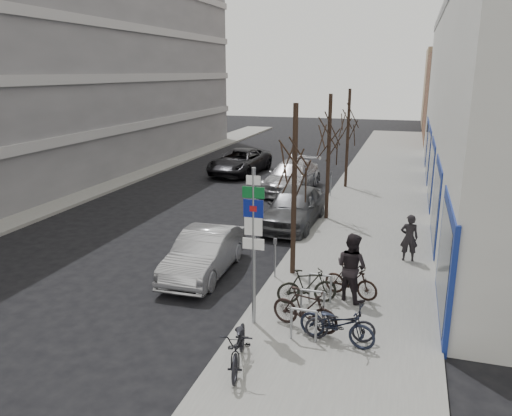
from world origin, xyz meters
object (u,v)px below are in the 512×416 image
Objects in this scene: bike_near_right at (305,309)px; pedestrian_near at (409,238)px; meter_mid at (310,209)px; parked_car_front at (204,253)px; bike_mid_curb at (337,320)px; bike_rack at (312,301)px; parked_car_back at (292,177)px; highway_sign_pole at (254,238)px; meter_back at (331,182)px; lane_car at (240,162)px; tree_far at (349,115)px; pedestrian_far at (351,266)px; bike_mid_inner at (307,286)px; tree_near at (295,150)px; tree_mid at (330,128)px; bike_near_left at (239,342)px; meter_front at (275,254)px; parked_car_mid at (294,207)px; bike_far_inner at (351,281)px; bike_far_curb at (340,321)px.

pedestrian_near reaches higher than bike_near_right.
meter_mid is 6.07m from parked_car_front.
pedestrian_near is at bearing -2.45° from bike_mid_curb.
parked_car_back reaches higher than bike_rack.
parked_car_front is (-2.60, 2.91, -1.74)m from highway_sign_pole.
lane_car is at bearing 143.82° from meter_back.
pedestrian_far is at bearing -82.11° from tree_far.
bike_mid_curb is 5.77m from parked_car_front.
pedestrian_near is (2.63, 4.23, 0.30)m from bike_mid_inner.
bike_rack is at bearing -70.26° from parked_car_back.
tree_near is (-1.20, 2.90, 3.44)m from bike_rack.
tree_mid is at bearing 66.69° from parked_car_front.
bike_rack is 0.41× the size of tree_near.
pedestrian_near is (6.31, 2.82, 0.24)m from parked_car_front.
bike_mid_curb is (1.88, 1.63, -0.02)m from bike_near_left.
parked_car_mid is at bearing 97.27° from meter_front.
tree_near is at bearing 10.26° from parked_car_front.
bike_far_inner is (2.19, 2.28, -1.82)m from highway_sign_pole.
bike_far_inner is at bearing 11.43° from bike_mid_curb.
bike_mid_inner is 14.17m from parked_car_back.
bike_mid_curb is at bearing 28.52° from bike_near_left.
tree_far is at bearing -13.32° from lane_car.
parked_car_back is 11.37m from pedestrian_near.
parked_car_mid is (-3.23, 9.11, 0.18)m from bike_far_curb.
tree_near reaches higher than bike_rack.
bike_mid_curb is at bearing -83.33° from tree_far.
tree_near is at bearing 25.53° from pedestrian_near.
bike_near_left is 0.34× the size of lane_car.
lane_car is at bearing 110.04° from highway_sign_pole.
meter_mid is at bearing 65.45° from parked_car_front.
meter_front is at bearing -90.00° from meter_back.
parked_car_mid is at bearing 30.72° from bike_mid_curb.
tree_near is 3.40× the size of bike_far_inner.
bike_far_curb is at bearing -59.43° from lane_car.
tree_far is 14.83m from pedestrian_far.
meter_mid is 0.84m from parked_car_mid.
pedestrian_far is at bearing -20.14° from meter_front.
pedestrian_far reaches higher than parked_car_back.
bike_near_left reaches higher than bike_far_curb.
tree_far is at bearing 94.32° from bike_rack.
highway_sign_pole is at bearing -75.89° from parked_car_back.
parked_car_front is 2.69× the size of pedestrian_near.
tree_far reaches higher than bike_mid_curb.
tree_mid reaches higher than lane_car.
meter_front is 4.80m from pedestrian_near.
bike_mid_curb is at bearing -8.90° from highway_sign_pole.
meter_back is 0.79× the size of bike_far_inner.
meter_back is at bearing -48.24° from pedestrian_far.
tree_far is at bearing -1.38° from bike_far_curb.
meter_mid is 0.78× the size of pedestrian_near.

